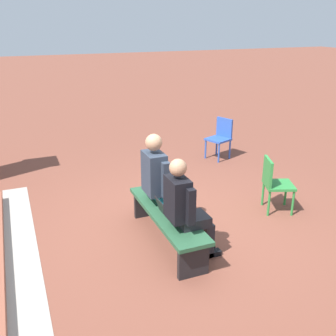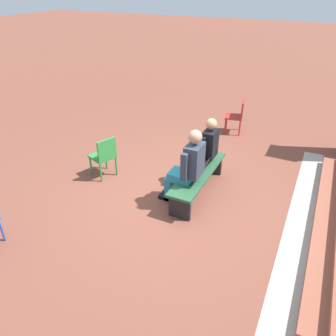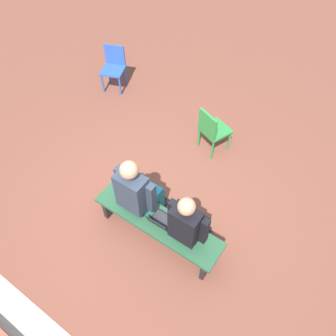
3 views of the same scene
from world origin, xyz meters
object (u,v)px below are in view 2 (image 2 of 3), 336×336
(bench, at_px, (198,176))
(laptop, at_px, (201,168))
(person_adult, at_px, (188,166))
(person_student, at_px, (204,149))
(plastic_chair_by_pillar, at_px, (104,155))
(plastic_chair_far_right, at_px, (237,115))

(bench, xyz_separation_m, laptop, (-0.07, 0.01, 0.15))
(laptop, bearing_deg, person_adult, -11.40)
(person_student, height_order, plastic_chair_by_pillar, person_student)
(bench, height_order, person_adult, person_adult)
(person_adult, xyz_separation_m, plastic_chair_by_pillar, (-0.10, -1.78, -0.26))
(bench, xyz_separation_m, person_adult, (0.34, -0.07, 0.38))
(person_adult, height_order, plastic_chair_by_pillar, person_adult)
(bench, bearing_deg, laptop, 169.67)
(bench, xyz_separation_m, plastic_chair_far_right, (-2.99, -0.13, 0.13))
(plastic_chair_far_right, height_order, plastic_chair_by_pillar, same)
(person_adult, relative_size, plastic_chair_far_right, 1.66)
(bench, height_order, laptop, laptop)
(bench, relative_size, person_adult, 1.29)
(laptop, bearing_deg, bench, -10.33)
(person_adult, relative_size, plastic_chair_by_pillar, 1.66)
(bench, bearing_deg, plastic_chair_far_right, -177.46)
(bench, bearing_deg, person_student, -171.35)
(plastic_chair_far_right, bearing_deg, bench, 2.54)
(person_student, relative_size, plastic_chair_by_pillar, 1.56)
(plastic_chair_by_pillar, bearing_deg, plastic_chair_far_right, 152.03)
(person_student, xyz_separation_m, plastic_chair_far_right, (-2.56, -0.07, -0.22))
(bench, height_order, plastic_chair_far_right, plastic_chair_far_right)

